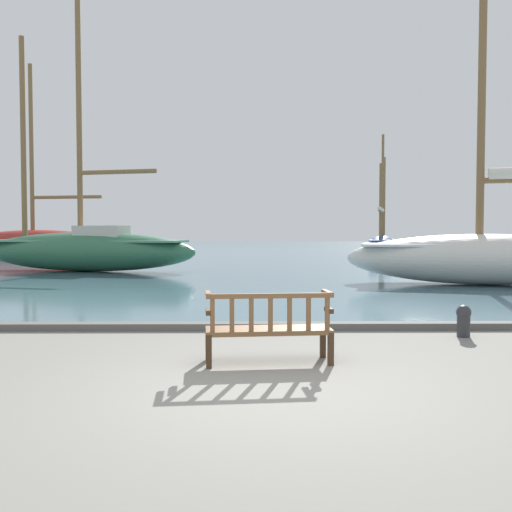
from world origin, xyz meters
TOP-DOWN VIEW (x-y plane):
  - ground_plane at (0.00, 0.00)m, footprint 160.00×160.00m
  - harbor_water at (0.00, 44.00)m, footprint 100.00×80.00m
  - quay_edge_kerb at (0.00, 3.85)m, footprint 40.00×0.30m
  - park_bench at (0.12, 1.34)m, footprint 1.64×0.66m
  - sailboat_outer_starboard at (8.48, 30.99)m, footprint 3.56×7.18m
  - sailboat_mid_port at (-14.04, 31.37)m, footprint 12.20×4.62m
  - sailboat_centre_channel at (-6.73, 17.13)m, footprint 11.25×4.43m
  - sailboat_distant_harbor at (7.05, 11.15)m, footprint 8.63×4.45m
  - mooring_bollard at (3.31, 3.14)m, footprint 0.24×0.24m

SIDE VIEW (x-z plane):
  - ground_plane at x=0.00m, z-range 0.00..0.00m
  - harbor_water at x=0.00m, z-range 0.00..0.08m
  - quay_edge_kerb at x=0.00m, z-range 0.00..0.12m
  - mooring_bollard at x=3.31m, z-range 0.03..0.54m
  - park_bench at x=0.12m, z-range 0.01..0.93m
  - sailboat_outer_starboard at x=8.48m, z-range -3.05..4.83m
  - sailboat_distant_harbor at x=7.05m, z-range -3.64..5.59m
  - sailboat_centre_channel at x=-6.73m, z-range -4.88..6.99m
  - sailboat_mid_port at x=-14.04m, z-range -5.08..7.30m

